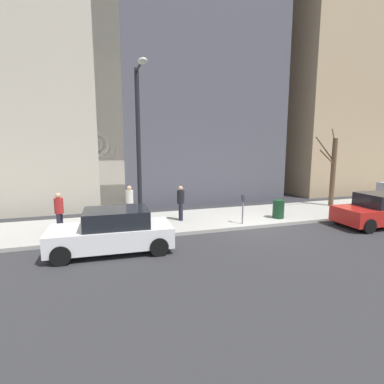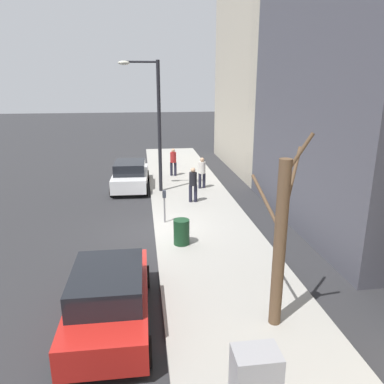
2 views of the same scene
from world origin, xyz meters
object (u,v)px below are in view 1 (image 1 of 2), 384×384
object	(u,v)px
bare_tree	(333,170)
pedestrian_near_meter	(181,201)
streetlamp	(139,138)
office_tower_left	(329,50)
parked_car_red	(381,210)
office_block_center	(175,7)
trash_bin	(278,209)
pedestrian_midblock	(130,201)
pedestrian_far_corner	(59,210)
parking_meter	(243,206)
parked_car_white	(113,231)
office_tower_right	(23,5)

from	to	relation	value
bare_tree	pedestrian_near_meter	distance (m)	9.53
streetlamp	office_tower_left	bearing A→B (deg)	-58.76
parked_car_red	office_block_center	xyz separation A→B (m)	(12.68, 6.52, 12.97)
trash_bin	office_block_center	bearing A→B (deg)	13.03
pedestrian_near_meter	pedestrian_midblock	xyz separation A→B (m)	(0.80, 2.32, 0.00)
parked_car_red	trash_bin	world-z (taller)	parked_car_red
pedestrian_far_corner	office_block_center	xyz separation A→B (m)	(9.92, -7.58, 12.62)
pedestrian_midblock	office_tower_left	size ratio (longest dim) A/B	0.07
parked_car_red	bare_tree	size ratio (longest dim) A/B	0.93
parking_meter	pedestrian_near_meter	xyz separation A→B (m)	(1.51, 2.52, 0.11)
trash_bin	parked_car_white	bearing A→B (deg)	103.55
pedestrian_midblock	office_tower_right	xyz separation A→B (m)	(8.11, 5.31, 11.22)
pedestrian_midblock	parking_meter	bearing A→B (deg)	51.67
parked_car_white	parking_meter	size ratio (longest dim) A/B	3.16
parked_car_red	trash_bin	bearing A→B (deg)	62.62
pedestrian_near_meter	office_tower_right	bearing A→B (deg)	44.83
streetlamp	office_tower_right	distance (m)	14.54
office_tower_left	pedestrian_midblock	bearing A→B (deg)	114.96
parked_car_red	bare_tree	distance (m)	4.21
office_tower_left	office_tower_right	bearing A→B (deg)	91.18
parked_car_red	office_block_center	bearing A→B (deg)	27.76
pedestrian_far_corner	parked_car_white	bearing A→B (deg)	53.85
streetlamp	office_tower_right	bearing A→B (deg)	27.51
streetlamp	pedestrian_midblock	distance (m)	3.85
streetlamp	office_tower_right	size ratio (longest dim) A/B	0.26
parking_meter	pedestrian_far_corner	size ratio (longest dim) A/B	0.81
pedestrian_midblock	office_tower_right	distance (m)	14.83
bare_tree	pedestrian_near_meter	xyz separation A→B (m)	(-0.65, 9.43, -1.15)
parking_meter	pedestrian_near_meter	distance (m)	2.94
bare_tree	office_tower_right	distance (m)	21.47
pedestrian_near_meter	pedestrian_midblock	bearing A→B (deg)	75.14
pedestrian_midblock	pedestrian_far_corner	xyz separation A→B (m)	(-1.28, 2.98, 0.00)
parking_meter	office_tower_right	xyz separation A→B (m)	(10.42, 10.15, 11.33)
streetlamp	office_tower_left	distance (m)	22.78
parked_car_red	parked_car_white	size ratio (longest dim) A/B	0.99
office_tower_right	parked_car_white	bearing A→B (deg)	-160.07
parked_car_red	parked_car_white	world-z (taller)	same
parking_meter	trash_bin	xyz separation A→B (m)	(0.45, -2.19, -0.38)
parked_car_white	trash_bin	xyz separation A→B (m)	(1.93, -8.03, -0.14)
trash_bin	pedestrian_far_corner	xyz separation A→B (m)	(0.59, 10.01, 0.49)
streetlamp	pedestrian_midblock	bearing A→B (deg)	4.68
parking_meter	bare_tree	world-z (taller)	bare_tree
parking_meter	pedestrian_far_corner	world-z (taller)	pedestrian_far_corner
trash_bin	office_tower_right	distance (m)	19.72
bare_tree	office_block_center	distance (m)	16.13
parked_car_red	pedestrian_near_meter	xyz separation A→B (m)	(3.23, 8.80, 0.35)
pedestrian_midblock	pedestrian_far_corner	distance (m)	3.24
trash_bin	pedestrian_far_corner	size ratio (longest dim) A/B	0.54
office_block_center	bare_tree	bearing A→B (deg)	-140.89
pedestrian_near_meter	pedestrian_far_corner	size ratio (longest dim) A/B	1.00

